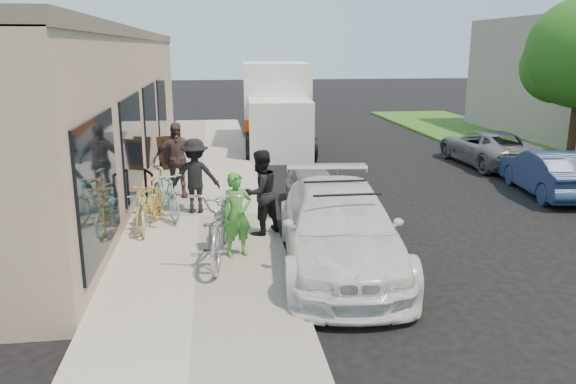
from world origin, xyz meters
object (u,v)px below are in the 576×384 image
cruiser_bike_a (166,193)px  cruiser_bike_c (150,204)px  sandwich_board (170,153)px  far_car_blue (548,172)px  bike_rack (149,185)px  far_car_gray (487,147)px  tandem_bike (222,221)px  woman_rider (237,215)px  bystander_b (176,160)px  man_standing (260,192)px  moving_truck (276,110)px  sedan_silver (313,190)px  sedan_white (339,228)px  bystander_a (195,176)px  cruiser_bike_b (143,210)px

cruiser_bike_a → cruiser_bike_c: size_ratio=1.06×
sandwich_board → cruiser_bike_a: bearing=-111.1°
sandwich_board → cruiser_bike_a: (0.26, -5.08, 0.03)m
far_car_blue → bike_rack: bearing=10.2°
far_car_gray → tandem_bike: bearing=39.6°
tandem_bike → woman_rider: size_ratio=1.67×
far_car_blue → tandem_bike: (-8.51, -3.84, 0.22)m
cruiser_bike_a → bystander_b: 1.75m
cruiser_bike_a → bystander_b: size_ratio=0.95×
bike_rack → sandwich_board: bearing=87.8°
sandwich_board → man_standing: bearing=-95.2°
far_car_gray → man_standing: (-8.01, -6.50, 0.42)m
moving_truck → bystander_b: size_ratio=3.55×
sandwich_board → tandem_bike: tandem_bike is taller
bike_rack → moving_truck: bearing=66.0°
sedan_silver → moving_truck: bearing=93.6°
sedan_silver → woman_rider: size_ratio=1.99×
woman_rider → man_standing: man_standing is taller
far_car_gray → tandem_bike: (-8.79, -7.74, 0.24)m
sedan_white → sandwich_board: bearing=118.9°
woman_rider → cruiser_bike_c: woman_rider is taller
sedan_white → cruiser_bike_a: 4.35m
tandem_bike → bystander_b: size_ratio=1.35×
sedan_silver → bystander_b: bearing=164.4°
moving_truck → bystander_a: bearing=-103.8°
far_car_blue → far_car_gray: bearing=-86.5°
cruiser_bike_c → bike_rack: bearing=108.7°
sedan_white → cruiser_bike_a: sedan_white is taller
far_car_gray → woman_rider: size_ratio=2.75×
man_standing → far_car_blue: bearing=161.9°
sedan_white → bystander_a: 4.15m
cruiser_bike_c → bystander_a: bearing=60.1°
moving_truck → tandem_bike: size_ratio=2.62×
bystander_a → man_standing: bearing=130.5°
moving_truck → man_standing: moving_truck is taller
cruiser_bike_c → far_car_blue: bearing=23.4°
sedan_white → cruiser_bike_c: 4.13m
moving_truck → bystander_a: 9.70m
cruiser_bike_c → bystander_b: size_ratio=0.89×
sedan_silver → bystander_a: (-2.69, -0.23, 0.47)m
woman_rider → cruiser_bike_a: bearing=101.4°
far_car_blue → tandem_bike: size_ratio=1.43×
sandwich_board → bystander_a: bystander_a is taller
sandwich_board → sedan_silver: (3.60, -4.55, -0.14)m
sedan_silver → far_car_blue: bearing=10.7°
moving_truck → cruiser_bike_b: (-3.88, -10.40, -0.85)m
woman_rider → man_standing: (0.51, 1.18, 0.09)m
woman_rider → cruiser_bike_c: size_ratio=0.91×
bike_rack → bystander_b: bystander_b is taller
tandem_bike → bystander_a: size_ratio=1.51×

